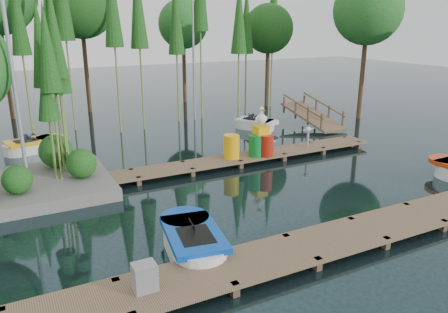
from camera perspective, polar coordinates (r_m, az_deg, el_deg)
name	(u,v)px	position (r m, az deg, el deg)	size (l,w,h in m)	color
ground_plane	(217,194)	(14.39, -0.86, -4.98)	(90.00, 90.00, 0.00)	#1D3136
near_dock	(301,248)	(10.83, 10.04, -11.74)	(18.00, 1.50, 0.50)	brown
far_dock	(212,163)	(16.84, -1.61, -0.82)	(15.00, 1.20, 0.50)	brown
tree_screen	(79,7)	(22.88, -18.45, 18.06)	(34.42, 18.53, 10.31)	#462F1D
lamp_island	(11,63)	(14.50, -26.04, 10.87)	(0.30, 0.30, 7.25)	gray
lamp_rear	(193,44)	(25.02, -4.03, 14.45)	(0.30, 0.30, 7.25)	gray
ramp	(313,115)	(24.21, 11.49, 5.29)	(1.50, 3.94, 1.49)	brown
boat_blue	(193,242)	(10.90, -4.06, -11.08)	(1.71, 2.99, 0.95)	white
boat_yellow_far	(32,146)	(20.77, -23.77, 1.31)	(2.78, 1.76, 1.29)	white
boat_white_far	(255,124)	(23.21, 4.11, 4.25)	(2.25, 2.65, 1.15)	white
utility_cabinet	(145,277)	(9.12, -10.32, -15.21)	(0.46, 0.39, 0.57)	gray
yellow_barrel	(232,147)	(17.06, 0.99, 1.31)	(0.62, 0.62, 0.93)	#FFB00D
drum_cluster	(262,141)	(17.53, 4.97, 2.05)	(1.13, 1.04, 1.95)	#0C7326
seagull_post	(308,133)	(19.02, 10.93, 3.01)	(0.53, 0.29, 0.86)	gray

